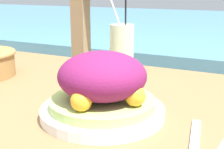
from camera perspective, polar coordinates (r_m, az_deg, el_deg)
The scene contains 6 objects.
patio_table at distance 0.75m, azimuth -4.95°, elevation -11.90°, with size 1.24×0.80×0.72m.
railing_fence at distance 1.36m, azimuth 10.95°, elevation 6.19°, with size 2.80×0.08×1.06m.
salad_plate at distance 0.63m, azimuth -1.79°, elevation -2.68°, with size 0.25×0.25×0.13m.
drink_glass at distance 0.95m, azimuth 1.79°, elevation 4.69°, with size 0.08×0.07×0.25m.
fork at distance 0.56m, azimuth 14.91°, elevation -11.88°, with size 0.05×0.18×0.00m.
knife at distance 0.55m, azimuth 19.80°, elevation -12.61°, with size 0.04×0.18×0.00m.
Camera 1 is at (0.35, -0.57, 0.97)m, focal length 50.00 mm.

